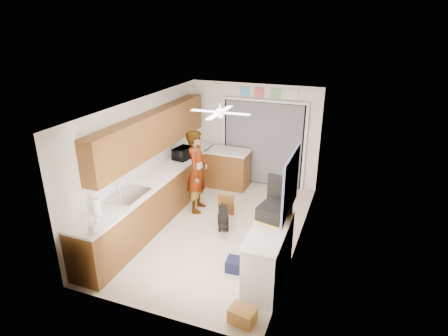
% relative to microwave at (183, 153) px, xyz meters
% --- Properties ---
extents(floor, '(5.00, 5.00, 0.00)m').
position_rel_microwave_xyz_m(floor, '(1.25, -1.11, -1.07)').
color(floor, '#C1B39B').
rests_on(floor, ground).
extents(ceiling, '(5.00, 5.00, 0.00)m').
position_rel_microwave_xyz_m(ceiling, '(1.25, -1.11, 1.43)').
color(ceiling, white).
rests_on(ceiling, ground).
extents(wall_back, '(3.20, 0.00, 3.20)m').
position_rel_microwave_xyz_m(wall_back, '(1.25, 1.39, 0.18)').
color(wall_back, silver).
rests_on(wall_back, ground).
extents(wall_front, '(3.20, 0.00, 3.20)m').
position_rel_microwave_xyz_m(wall_front, '(1.25, -3.61, 0.18)').
color(wall_front, silver).
rests_on(wall_front, ground).
extents(wall_left, '(0.00, 5.00, 5.00)m').
position_rel_microwave_xyz_m(wall_left, '(-0.35, -1.11, 0.18)').
color(wall_left, silver).
rests_on(wall_left, ground).
extents(wall_right, '(0.00, 5.00, 5.00)m').
position_rel_microwave_xyz_m(wall_right, '(2.85, -1.11, 0.18)').
color(wall_right, silver).
rests_on(wall_right, ground).
extents(left_base_cabinets, '(0.60, 4.80, 0.90)m').
position_rel_microwave_xyz_m(left_base_cabinets, '(-0.05, -1.11, -0.62)').
color(left_base_cabinets, brown).
rests_on(left_base_cabinets, floor).
extents(left_countertop, '(0.62, 4.80, 0.04)m').
position_rel_microwave_xyz_m(left_countertop, '(-0.04, -1.11, -0.15)').
color(left_countertop, white).
rests_on(left_countertop, left_base_cabinets).
extents(upper_cabinets, '(0.32, 4.00, 0.80)m').
position_rel_microwave_xyz_m(upper_cabinets, '(-0.19, -0.91, 0.73)').
color(upper_cabinets, brown).
rests_on(upper_cabinets, wall_left).
extents(sink_basin, '(0.50, 0.76, 0.06)m').
position_rel_microwave_xyz_m(sink_basin, '(-0.04, -2.11, -0.12)').
color(sink_basin, silver).
rests_on(sink_basin, left_countertop).
extents(faucet, '(0.03, 0.03, 0.22)m').
position_rel_microwave_xyz_m(faucet, '(-0.23, -2.11, -0.02)').
color(faucet, silver).
rests_on(faucet, left_countertop).
extents(peninsula_base, '(1.00, 0.60, 0.90)m').
position_rel_microwave_xyz_m(peninsula_base, '(0.75, 0.89, -0.62)').
color(peninsula_base, brown).
rests_on(peninsula_base, floor).
extents(peninsula_top, '(1.04, 0.64, 0.04)m').
position_rel_microwave_xyz_m(peninsula_top, '(0.75, 0.89, -0.15)').
color(peninsula_top, white).
rests_on(peninsula_top, peninsula_base).
extents(back_opening_recess, '(2.00, 0.06, 2.10)m').
position_rel_microwave_xyz_m(back_opening_recess, '(1.50, 1.36, -0.02)').
color(back_opening_recess, black).
rests_on(back_opening_recess, wall_back).
extents(curtain_panel, '(1.90, 0.03, 2.05)m').
position_rel_microwave_xyz_m(curtain_panel, '(1.50, 1.32, -0.02)').
color(curtain_panel, slate).
rests_on(curtain_panel, wall_back).
extents(door_trim_left, '(0.06, 0.04, 2.10)m').
position_rel_microwave_xyz_m(door_trim_left, '(0.48, 1.33, -0.02)').
color(door_trim_left, white).
rests_on(door_trim_left, wall_back).
extents(door_trim_right, '(0.06, 0.04, 2.10)m').
position_rel_microwave_xyz_m(door_trim_right, '(2.52, 1.33, -0.02)').
color(door_trim_right, white).
rests_on(door_trim_right, wall_back).
extents(door_trim_head, '(2.10, 0.04, 0.06)m').
position_rel_microwave_xyz_m(door_trim_head, '(1.50, 1.33, 1.05)').
color(door_trim_head, white).
rests_on(door_trim_head, wall_back).
extents(header_frame_1, '(0.22, 0.02, 0.22)m').
position_rel_microwave_xyz_m(header_frame_1, '(1.00, 1.36, 1.23)').
color(header_frame_1, '#4FAED3').
rests_on(header_frame_1, wall_back).
extents(header_frame_2, '(0.22, 0.02, 0.22)m').
position_rel_microwave_xyz_m(header_frame_2, '(1.35, 1.36, 1.23)').
color(header_frame_2, '#D65057').
rests_on(header_frame_2, wall_back).
extents(header_frame_3, '(0.22, 0.02, 0.22)m').
position_rel_microwave_xyz_m(header_frame_3, '(1.75, 1.36, 1.23)').
color(header_frame_3, '#6FC270').
rests_on(header_frame_3, wall_back).
extents(header_frame_4, '(0.22, 0.02, 0.22)m').
position_rel_microwave_xyz_m(header_frame_4, '(2.15, 1.36, 1.23)').
color(header_frame_4, white).
rests_on(header_frame_4, wall_back).
extents(route66_sign, '(0.22, 0.02, 0.26)m').
position_rel_microwave_xyz_m(route66_sign, '(0.30, 1.36, 1.23)').
color(route66_sign, silver).
rests_on(route66_sign, wall_back).
extents(right_counter_base, '(0.50, 1.40, 0.90)m').
position_rel_microwave_xyz_m(right_counter_base, '(2.60, -2.31, -0.62)').
color(right_counter_base, white).
rests_on(right_counter_base, floor).
extents(right_counter_top, '(0.54, 1.44, 0.04)m').
position_rel_microwave_xyz_m(right_counter_top, '(2.59, -2.31, -0.15)').
color(right_counter_top, white).
rests_on(right_counter_top, right_counter_base).
extents(abstract_painting, '(0.03, 1.15, 0.95)m').
position_rel_microwave_xyz_m(abstract_painting, '(2.83, -2.11, 0.58)').
color(abstract_painting, '#E654CC').
rests_on(abstract_painting, wall_right).
extents(ceiling_fan, '(1.14, 1.14, 0.24)m').
position_rel_microwave_xyz_m(ceiling_fan, '(1.25, -0.91, 1.25)').
color(ceiling_fan, white).
rests_on(ceiling_fan, ceiling).
extents(microwave, '(0.38, 0.51, 0.26)m').
position_rel_microwave_xyz_m(microwave, '(0.00, 0.00, 0.00)').
color(microwave, black).
rests_on(microwave, left_countertop).
extents(jar_a, '(0.13, 0.13, 0.15)m').
position_rel_microwave_xyz_m(jar_a, '(0.15, -3.35, -0.05)').
color(jar_a, silver).
rests_on(jar_a, left_countertop).
extents(jar_b, '(0.11, 0.11, 0.13)m').
position_rel_microwave_xyz_m(jar_b, '(0.06, -3.11, -0.07)').
color(jar_b, silver).
rests_on(jar_b, left_countertop).
extents(paper_towel_roll, '(0.14, 0.14, 0.28)m').
position_rel_microwave_xyz_m(paper_towel_roll, '(-0.15, -2.84, 0.01)').
color(paper_towel_roll, white).
rests_on(paper_towel_roll, left_countertop).
extents(suitcase, '(0.51, 0.62, 0.23)m').
position_rel_microwave_xyz_m(suitcase, '(2.57, -1.94, -0.01)').
color(suitcase, black).
rests_on(suitcase, right_counter_top).
extents(suitcase_rim, '(0.55, 0.66, 0.02)m').
position_rel_microwave_xyz_m(suitcase_rim, '(2.57, -1.94, -0.12)').
color(suitcase_rim, yellow).
rests_on(suitcase_rim, suitcase).
extents(suitcase_lid, '(0.42, 0.11, 0.50)m').
position_rel_microwave_xyz_m(suitcase_lid, '(2.57, -1.65, 0.24)').
color(suitcase_lid, black).
rests_on(suitcase_lid, suitcase).
extents(cardboard_box, '(0.39, 0.32, 0.22)m').
position_rel_microwave_xyz_m(cardboard_box, '(2.50, -3.31, -0.96)').
color(cardboard_box, gold).
rests_on(cardboard_box, floor).
extents(navy_crate, '(0.35, 0.30, 0.20)m').
position_rel_microwave_xyz_m(navy_crate, '(2.05, -2.25, -0.97)').
color(navy_crate, black).
rests_on(navy_crate, floor).
extents(cabinet_door_panel, '(0.36, 0.19, 0.51)m').
position_rel_microwave_xyz_m(cabinet_door_panel, '(1.25, -0.57, -0.81)').
color(cabinet_door_panel, brown).
rests_on(cabinet_door_panel, floor).
extents(man, '(0.53, 0.72, 1.81)m').
position_rel_microwave_xyz_m(man, '(0.57, -0.51, -0.17)').
color(man, white).
rests_on(man, floor).
extents(dog, '(0.47, 0.65, 0.47)m').
position_rel_microwave_xyz_m(dog, '(1.36, -1.05, -0.84)').
color(dog, black).
rests_on(dog, floor).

